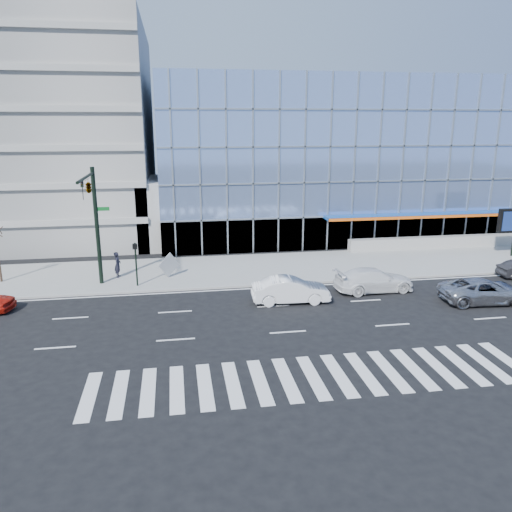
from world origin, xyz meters
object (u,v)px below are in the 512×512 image
at_px(white_suv, 374,280).
at_px(tilted_panel, 169,265).
at_px(traffic_signal, 91,200).
at_px(silver_suv, 484,291).
at_px(ped_signal_post, 136,258).
at_px(pedestrian, 118,265).
at_px(white_sedan, 290,290).

distance_m(white_suv, tilted_panel, 14.39).
height_order(traffic_signal, silver_suv, traffic_signal).
relative_size(ped_signal_post, tilted_panel, 2.31).
bearing_deg(ped_signal_post, pedestrian, 123.09).
distance_m(white_sedan, tilted_panel, 9.68).
bearing_deg(white_suv, silver_suv, -120.90).
bearing_deg(pedestrian, silver_suv, -104.56).
distance_m(white_suv, pedestrian, 18.04).
relative_size(white_sedan, tilted_panel, 3.74).
distance_m(white_suv, white_sedan, 6.12).
height_order(traffic_signal, ped_signal_post, traffic_signal).
distance_m(traffic_signal, pedestrian, 5.82).
bearing_deg(ped_signal_post, silver_suv, -16.47).
height_order(white_sedan, pedestrian, pedestrian).
bearing_deg(pedestrian, white_sedan, -114.93).
bearing_deg(tilted_panel, pedestrian, 132.93).
distance_m(pedestrian, tilted_panel, 3.70).
bearing_deg(tilted_panel, white_sedan, -76.28).
bearing_deg(white_sedan, tilted_panel, 53.94).
bearing_deg(silver_suv, white_suv, 66.78).
xyz_separation_m(traffic_signal, tilted_panel, (4.66, 2.03, -5.11)).
xyz_separation_m(silver_suv, white_sedan, (-12.00, 1.99, 0.04)).
distance_m(traffic_signal, tilted_panel, 7.20).
relative_size(white_sedan, pedestrian, 2.61).
relative_size(white_suv, white_sedan, 1.10).
bearing_deg(traffic_signal, white_sedan, -18.36).
bearing_deg(traffic_signal, pedestrian, 69.08).
bearing_deg(white_suv, traffic_signal, 78.04).
height_order(silver_suv, white_sedan, white_sedan).
height_order(traffic_signal, tilted_panel, traffic_signal).
height_order(white_suv, pedestrian, pedestrian).
bearing_deg(ped_signal_post, tilted_panel, 37.41).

